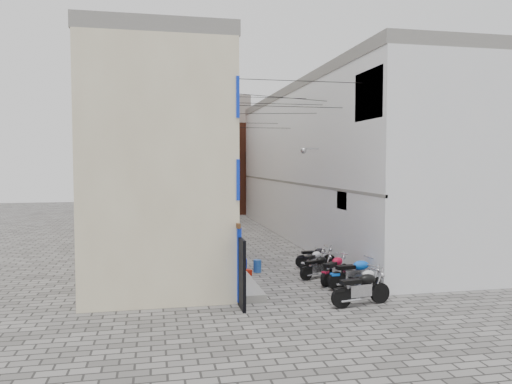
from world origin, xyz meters
TOP-DOWN VIEW (x-y plane):
  - ground at (0.00, 0.00)m, footprint 90.00×90.00m
  - plinth at (-2.05, 13.00)m, footprint 0.90×26.00m
  - building_left at (-4.98, 12.95)m, footprint 5.10×27.00m
  - building_right at (5.00, 13.00)m, footprint 5.94×26.00m
  - building_far_brick_left at (-2.00, 28.00)m, footprint 6.00×6.00m
  - building_far_brick_right at (3.00, 30.00)m, footprint 5.00×6.00m
  - building_far_concrete at (0.00, 34.00)m, footprint 8.00×5.00m
  - far_shopfront at (0.00, 25.20)m, footprint 2.00×0.30m
  - overhead_wires at (0.00, 7.64)m, footprint 5.80×13.02m
  - motorcycle_a at (1.25, -0.94)m, footprint 2.20×1.04m
  - motorcycle_b at (1.77, -0.01)m, footprint 1.96×1.36m
  - motorcycle_c at (1.90, 1.07)m, footprint 2.21×0.92m
  - motorcycle_d at (1.50, 2.07)m, footprint 1.90×1.82m
  - motorcycle_e at (1.12, 2.95)m, footprint 1.84×1.26m
  - motorcycle_f at (1.31, 4.02)m, footprint 1.75×1.53m
  - motorcycle_g at (1.66, 4.85)m, footprint 1.80×0.65m
  - person_a at (-2.17, 4.09)m, footprint 0.45×0.67m
  - person_b at (-2.35, 6.50)m, footprint 0.76×0.85m
  - water_jug_near at (-0.99, 4.47)m, footprint 0.36×0.36m
  - water_jug_far at (-1.48, 5.02)m, footprint 0.40×0.40m
  - red_crate at (-1.55, 3.97)m, footprint 0.45×0.40m

SIDE VIEW (x-z plane):
  - ground at x=0.00m, z-range 0.00..0.00m
  - red_crate at x=-1.55m, z-range 0.00..0.23m
  - plinth at x=-2.05m, z-range 0.00..0.25m
  - water_jug_far at x=-1.48m, z-range 0.00..0.48m
  - water_jug_near at x=-0.99m, z-range 0.00..0.52m
  - motorcycle_e at x=1.12m, z-range 0.00..1.02m
  - motorcycle_g at x=1.66m, z-range 0.00..1.03m
  - motorcycle_f at x=1.31m, z-range 0.00..1.03m
  - motorcycle_b at x=1.77m, z-range 0.00..1.10m
  - motorcycle_d at x=1.50m, z-range 0.00..1.16m
  - motorcycle_a at x=1.25m, z-range 0.00..1.23m
  - motorcycle_c at x=1.90m, z-range 0.00..1.24m
  - person_b at x=-2.35m, z-range 0.25..1.72m
  - person_a at x=-2.17m, z-range 0.25..2.03m
  - far_shopfront at x=0.00m, z-range 0.00..2.40m
  - building_far_brick_right at x=3.00m, z-range 0.00..8.00m
  - building_left at x=-4.98m, z-range 0.00..9.00m
  - building_right at x=5.00m, z-range 0.01..9.01m
  - building_far_brick_left at x=-2.00m, z-range 0.00..10.00m
  - building_far_concrete at x=0.00m, z-range 0.00..11.00m
  - overhead_wires at x=0.00m, z-range 6.46..7.79m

